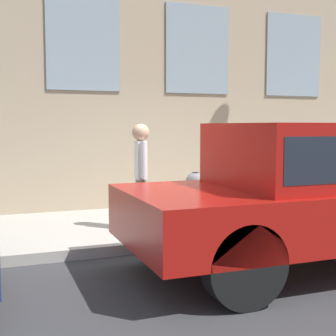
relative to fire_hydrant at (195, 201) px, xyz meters
The scene contains 5 objects.
ground_plane 0.74m from the fire_hydrant, behind, with size 80.00×80.00×0.00m, color #38383A.
sidewalk 1.06m from the fire_hydrant, ahead, with size 2.74×60.00×0.14m.
fire_hydrant is the anchor object (origin of this frame).
person 0.95m from the fire_hydrant, 65.51° to the left, with size 0.38×0.25×1.58m.
parked_car_red_near 1.90m from the fire_hydrant, 156.35° to the right, with size 1.92×4.46×1.72m.
Camera 1 is at (-5.79, 2.72, 1.69)m, focal length 50.00 mm.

